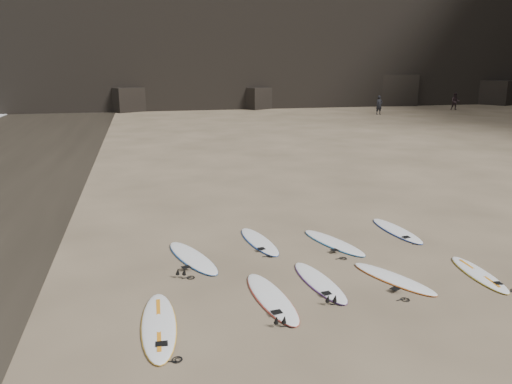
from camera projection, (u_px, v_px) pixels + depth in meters
ground at (346, 284)px, 11.82m from camera, size 240.00×240.00×0.00m
surfboard_0 at (159, 325)px, 9.91m from camera, size 0.75×2.80×0.10m
surfboard_1 at (271, 297)px, 11.07m from camera, size 0.94×2.73×0.10m
surfboard_2 at (319, 281)px, 11.86m from camera, size 0.88×2.52×0.09m
surfboard_3 at (393, 278)px, 12.05m from camera, size 1.52×2.40×0.09m
surfboard_4 at (479, 274)px, 12.31m from camera, size 0.69×2.30×0.08m
surfboard_5 at (192, 257)px, 13.32m from camera, size 1.47×2.76×0.10m
surfboard_6 at (259, 241)px, 14.53m from camera, size 0.96×2.55×0.09m
surfboard_7 at (333, 242)px, 14.43m from camera, size 1.41×2.60×0.09m
surfboard_8 at (397, 230)px, 15.45m from camera, size 0.84×2.57×0.09m
person_a at (379, 105)px, 49.30m from camera, size 0.72×0.51×1.85m
person_b at (455, 101)px, 53.83m from camera, size 1.12×1.07×1.83m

